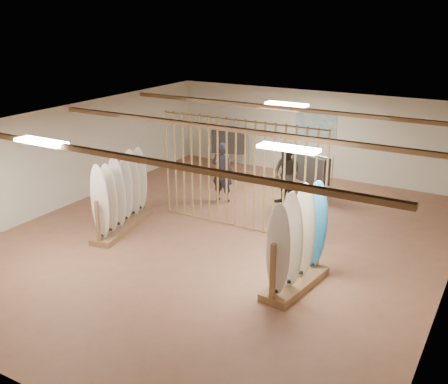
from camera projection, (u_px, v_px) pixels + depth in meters
The scene contains 15 objects.
floor at pixel (224, 239), 12.66m from camera, with size 12.00×12.00×0.00m, color #9A654A.
ceiling at pixel (224, 125), 11.74m from camera, with size 12.00×12.00×0.00m, color gray.
wall_back at pixel (316, 134), 17.10m from camera, with size 12.00×12.00×0.00m, color silver.
wall_front at pixel (9, 301), 7.29m from camera, with size 12.00×12.00×0.00m, color silver.
wall_left at pixel (69, 156), 14.56m from camera, with size 12.00×12.00×0.00m, color silver.
ceiling_slats at pixel (224, 128), 11.76m from camera, with size 9.50×6.12×0.10m, color olive.
light_panels at pixel (224, 127), 11.75m from camera, with size 1.20×0.35×0.06m, color white.
bamboo_partition at pixel (240, 175), 12.85m from camera, with size 4.45×0.05×2.78m.
poster at pixel (316, 128), 17.02m from camera, with size 1.40×0.03×0.90m, color teal.
rack_left at pixel (122, 205), 13.03m from camera, with size 0.98×2.41×1.90m.
rack_right at pixel (297, 255), 10.22m from camera, with size 0.82×1.87×2.11m.
clothing_rack_a at pixel (229, 142), 18.14m from camera, with size 1.26×0.70×1.40m.
clothing_rack_b at pixel (311, 168), 15.08m from camera, with size 1.25×0.79×1.40m.
shopper_a at pixel (222, 168), 14.84m from camera, with size 0.72×0.49×1.97m, color #28272F.
shopper_b at pixel (286, 171), 14.41m from camera, with size 0.99×0.77×2.06m, color #332C27.
Camera 1 is at (5.79, -10.02, 5.25)m, focal length 42.00 mm.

